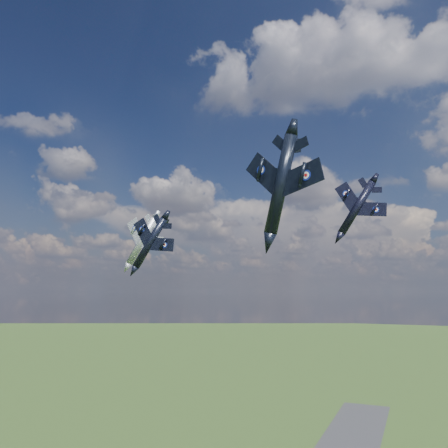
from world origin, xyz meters
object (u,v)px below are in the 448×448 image
at_px(jet_lead_navy, 150,243).
at_px(jet_left_silver, 142,241).
at_px(jet_right_navy, 281,184).
at_px(jet_high_navy, 357,208).

height_order(jet_lead_navy, jet_left_silver, jet_left_silver).
bearing_deg(jet_lead_navy, jet_left_silver, 124.62).
distance_m(jet_lead_navy, jet_left_silver, 21.67).
xyz_separation_m(jet_lead_navy, jet_left_silver, (-13.32, 16.88, 2.74)).
height_order(jet_right_navy, jet_left_silver, jet_left_silver).
distance_m(jet_high_navy, jet_left_silver, 46.64).
distance_m(jet_lead_navy, jet_high_navy, 40.30).
bearing_deg(jet_right_navy, jet_left_silver, 154.39).
relative_size(jet_high_navy, jet_left_silver, 0.99).
height_order(jet_high_navy, jet_left_silver, jet_high_navy).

